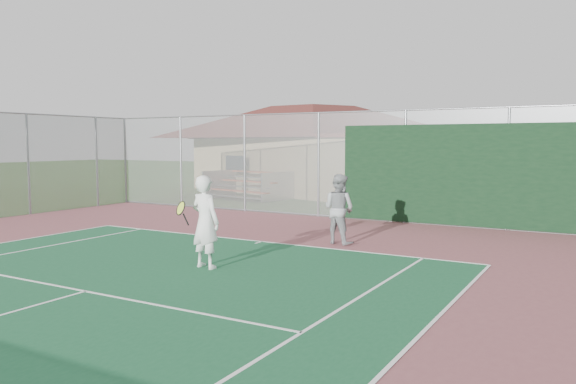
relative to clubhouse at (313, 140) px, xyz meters
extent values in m
cylinder|color=gray|center=(-4.04, -9.14, -0.91)|extent=(0.08, 0.08, 3.50)
cylinder|color=gray|center=(-1.04, -9.14, -0.91)|extent=(0.08, 0.08, 3.50)
cylinder|color=gray|center=(1.96, -9.14, -0.91)|extent=(0.08, 0.08, 3.50)
cylinder|color=gray|center=(4.96, -9.14, -0.91)|extent=(0.08, 0.08, 3.50)
cylinder|color=gray|center=(7.96, -9.14, -0.91)|extent=(0.08, 0.08, 3.50)
cylinder|color=gray|center=(10.96, -9.14, -0.91)|extent=(0.08, 0.08, 3.50)
cylinder|color=gray|center=(5.96, -9.14, 0.84)|extent=(20.00, 0.05, 0.05)
cylinder|color=gray|center=(5.96, -9.14, -2.61)|extent=(20.00, 0.05, 0.05)
cube|color=#999EA0|center=(5.96, -9.14, -0.91)|extent=(20.00, 0.02, 3.50)
cube|color=black|center=(10.96, -9.19, -1.11)|extent=(10.00, 0.04, 3.00)
cylinder|color=gray|center=(-4.04, -10.64, -0.91)|extent=(0.08, 0.08, 3.50)
cylinder|color=gray|center=(-4.04, -13.64, -0.91)|extent=(0.08, 0.08, 3.50)
cube|color=#999EA0|center=(-4.04, -13.64, -0.91)|extent=(0.02, 9.00, 3.50)
cube|color=tan|center=(0.00, 0.00, -1.28)|extent=(12.71, 10.29, 2.76)
cube|color=#582620|center=(0.00, 0.00, 0.14)|extent=(13.28, 10.86, 0.17)
pyramid|color=#582620|center=(0.00, 0.00, 1.75)|extent=(13.98, 11.31, 1.65)
cube|color=black|center=(1.84, -3.70, -1.69)|extent=(0.83, 0.06, 1.93)
cube|color=#B74C2A|center=(-0.53, -5.86, -2.27)|extent=(3.36, 1.02, 0.06)
cube|color=#B2B5BA|center=(-0.53, -6.14, -2.49)|extent=(3.36, 0.99, 0.04)
cube|color=#B74C2A|center=(-0.53, -5.25, -1.87)|extent=(3.36, 1.02, 0.06)
cube|color=#B2B5BA|center=(-0.53, -5.53, -2.10)|extent=(3.36, 0.99, 0.04)
cube|color=#B74C2A|center=(-0.53, -4.63, -1.48)|extent=(3.36, 1.02, 0.06)
cube|color=#B2B5BA|center=(-0.53, -4.91, -1.70)|extent=(3.36, 0.99, 0.04)
cube|color=#B2B5BA|center=(-2.10, -5.25, -2.04)|extent=(0.49, 1.99, 1.24)
cube|color=#B2B5BA|center=(1.04, -5.25, -2.04)|extent=(0.49, 1.99, 1.24)
imported|color=white|center=(6.59, -17.32, -1.74)|extent=(0.73, 0.53, 1.84)
imported|color=#96989A|center=(7.75, -13.53, -1.80)|extent=(0.95, 0.80, 1.71)
camera|label=1|loc=(13.48, -26.02, -0.17)|focal=35.00mm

